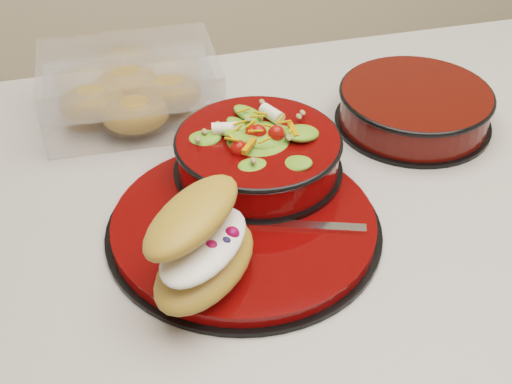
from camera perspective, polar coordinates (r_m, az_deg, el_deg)
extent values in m
cube|color=#B5AFA6|center=(0.95, 8.06, 0.51)|extent=(1.24, 0.74, 0.04)
cylinder|color=black|center=(0.84, -0.97, -3.03)|extent=(0.32, 0.32, 0.01)
cylinder|color=#660503|center=(0.83, -0.98, -2.51)|extent=(0.31, 0.31, 0.01)
torus|color=black|center=(0.82, -0.14, -2.62)|extent=(0.17, 0.17, 0.01)
cylinder|color=black|center=(0.90, 0.16, 1.83)|extent=(0.21, 0.21, 0.01)
cylinder|color=#660503|center=(0.88, 0.17, 3.14)|extent=(0.20, 0.20, 0.04)
torus|color=black|center=(0.87, 0.17, 4.11)|extent=(0.21, 0.21, 0.01)
ellipsoid|color=#457821|center=(0.88, 0.17, 3.78)|extent=(0.17, 0.17, 0.07)
sphere|color=red|center=(0.86, 2.86, 6.32)|extent=(0.02, 0.02, 0.02)
sphere|color=red|center=(0.89, -0.53, 7.33)|extent=(0.02, 0.02, 0.02)
sphere|color=red|center=(0.85, -2.57, 5.55)|extent=(0.02, 0.02, 0.02)
sphere|color=red|center=(0.82, 0.93, 4.44)|extent=(0.02, 0.02, 0.02)
cylinder|color=silver|center=(0.89, 1.29, 7.36)|extent=(0.03, 0.04, 0.02)
cylinder|color=silver|center=(0.86, -2.54, 6.18)|extent=(0.04, 0.03, 0.02)
cube|color=orange|center=(0.83, -0.57, 4.84)|extent=(0.03, 0.03, 0.01)
cube|color=orange|center=(0.86, 3.04, 6.05)|extent=(0.03, 0.02, 0.01)
ellipsoid|color=#B37536|center=(0.74, -4.09, -5.83)|extent=(0.16, 0.17, 0.04)
ellipsoid|color=white|center=(0.72, -4.18, -4.31)|extent=(0.14, 0.14, 0.02)
ellipsoid|color=#B37536|center=(0.72, -4.56, -1.83)|extent=(0.15, 0.16, 0.04)
sphere|color=#AF0C37|center=(0.72, -6.05, -4.27)|extent=(0.02, 0.02, 0.02)
sphere|color=#AF0C37|center=(0.71, -3.60, -4.45)|extent=(0.02, 0.02, 0.02)
sphere|color=#AF0C37|center=(0.73, -1.95, -3.34)|extent=(0.02, 0.02, 0.02)
sphere|color=#AF0C37|center=(0.73, -5.23, -3.44)|extent=(0.02, 0.02, 0.02)
sphere|color=#191947|center=(0.72, -4.97, -3.74)|extent=(0.01, 0.01, 0.01)
sphere|color=#191947|center=(0.72, -3.23, -3.68)|extent=(0.01, 0.01, 0.01)
sphere|color=#191947|center=(0.72, -4.13, -4.18)|extent=(0.01, 0.01, 0.01)
sphere|color=#191947|center=(0.72, -2.42, -4.01)|extent=(0.01, 0.01, 0.01)
sphere|color=#191947|center=(0.71, -5.59, -4.67)|extent=(0.01, 0.01, 0.01)
sphere|color=#191947|center=(0.73, -3.05, -3.19)|extent=(0.01, 0.01, 0.01)
cube|color=silver|center=(0.82, 3.95, -2.71)|extent=(0.14, 0.06, 0.00)
cube|color=silver|center=(0.82, -2.03, -2.38)|extent=(0.05, 0.04, 0.00)
cube|color=white|center=(1.05, -9.90, 7.21)|extent=(0.25, 0.19, 0.05)
cube|color=white|center=(1.02, -10.19, 9.49)|extent=(0.25, 0.19, 0.04)
ellipsoid|color=#B37536|center=(1.04, -12.95, 6.92)|extent=(0.09, 0.08, 0.05)
ellipsoid|color=#B37536|center=(1.05, -6.91, 7.85)|extent=(0.09, 0.08, 0.05)
ellipsoid|color=#B37536|center=(1.08, -10.21, 8.55)|extent=(0.09, 0.08, 0.05)
ellipsoid|color=#B37536|center=(1.01, -9.62, 6.16)|extent=(0.09, 0.08, 0.05)
cylinder|color=black|center=(1.05, 12.37, 5.48)|extent=(0.22, 0.22, 0.01)
cylinder|color=#490904|center=(1.03, 12.57, 6.74)|extent=(0.21, 0.21, 0.05)
torus|color=black|center=(1.02, 12.73, 7.69)|extent=(0.22, 0.22, 0.01)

